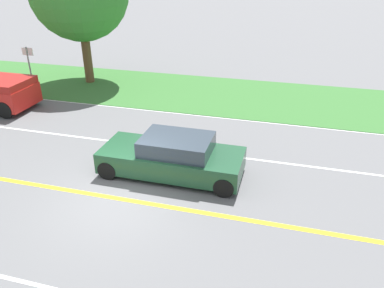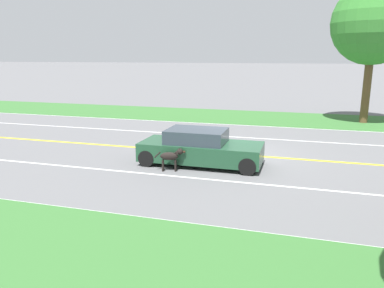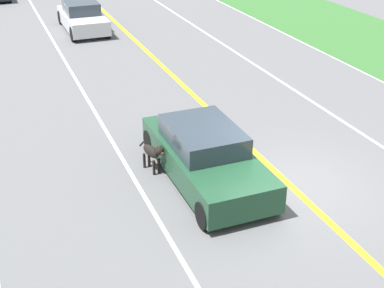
% 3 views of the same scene
% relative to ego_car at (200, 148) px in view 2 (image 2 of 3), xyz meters
% --- Properties ---
extents(ground_plane, '(400.00, 400.00, 0.00)m').
position_rel_ego_car_xyz_m(ground_plane, '(-1.81, 1.07, -0.64)').
color(ground_plane, '#5B5B5E').
extents(centre_divider_line, '(0.18, 160.00, 0.01)m').
position_rel_ego_car_xyz_m(centre_divider_line, '(-1.81, 1.07, -0.64)').
color(centre_divider_line, yellow).
rests_on(centre_divider_line, ground).
extents(lane_edge_line_right, '(0.14, 160.00, 0.01)m').
position_rel_ego_car_xyz_m(lane_edge_line_right, '(5.19, 1.07, -0.64)').
color(lane_edge_line_right, white).
rests_on(lane_edge_line_right, ground).
extents(lane_edge_line_left, '(0.14, 160.00, 0.01)m').
position_rel_ego_car_xyz_m(lane_edge_line_left, '(-8.81, 1.07, -0.64)').
color(lane_edge_line_left, white).
rests_on(lane_edge_line_left, ground).
extents(lane_dash_same_dir, '(0.10, 160.00, 0.01)m').
position_rel_ego_car_xyz_m(lane_dash_same_dir, '(1.69, 1.07, -0.64)').
color(lane_dash_same_dir, white).
rests_on(lane_dash_same_dir, ground).
extents(lane_dash_oncoming, '(0.10, 160.00, 0.01)m').
position_rel_ego_car_xyz_m(lane_dash_oncoming, '(-5.31, 1.07, -0.64)').
color(lane_dash_oncoming, white).
rests_on(lane_dash_oncoming, ground).
extents(grass_verge_left, '(6.00, 160.00, 0.03)m').
position_rel_ego_car_xyz_m(grass_verge_left, '(-11.81, 1.07, -0.63)').
color(grass_verge_left, '#33662D').
rests_on(grass_verge_left, ground).
extents(ego_car, '(1.90, 4.63, 1.37)m').
position_rel_ego_car_xyz_m(ego_car, '(0.00, 0.00, 0.00)').
color(ego_car, '#1E472D').
rests_on(ego_car, ground).
extents(dog, '(0.42, 1.13, 0.86)m').
position_rel_ego_car_xyz_m(dog, '(1.12, -0.77, -0.09)').
color(dog, black).
rests_on(dog, ground).
extents(roadside_tree_left_near, '(4.87, 4.87, 8.39)m').
position_rel_ego_car_xyz_m(roadside_tree_left_near, '(-11.68, 7.41, 5.29)').
color(roadside_tree_left_near, brown).
rests_on(roadside_tree_left_near, ground).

